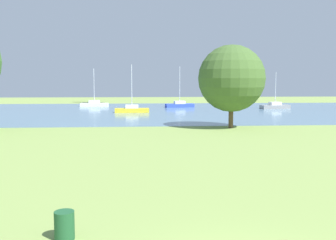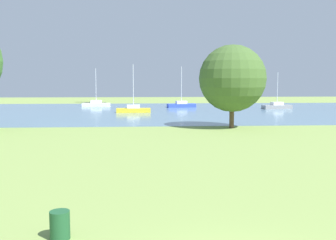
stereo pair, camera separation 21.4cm
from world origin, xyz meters
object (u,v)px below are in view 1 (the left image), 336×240
(sailboat_white, at_px, (94,104))
(tree_mid_shore, at_px, (231,78))
(litter_bin, at_px, (64,225))
(sailboat_gray, at_px, (275,106))
(sailboat_blue, at_px, (180,105))
(sailboat_yellow, at_px, (132,109))

(sailboat_white, distance_m, tree_mid_shore, 36.90)
(litter_bin, distance_m, sailboat_white, 58.45)
(sailboat_gray, bearing_deg, tree_mid_shore, -117.92)
(sailboat_gray, xyz_separation_m, sailboat_blue, (-14.99, 4.51, 0.01))
(sailboat_gray, distance_m, sailboat_yellow, 23.64)
(sailboat_gray, relative_size, sailboat_white, 0.88)
(litter_bin, height_order, sailboat_yellow, sailboat_yellow)
(sailboat_gray, xyz_separation_m, sailboat_yellow, (-22.88, -5.96, 0.01))
(sailboat_yellow, relative_size, sailboat_white, 1.02)
(litter_bin, relative_size, sailboat_blue, 0.12)
(sailboat_blue, relative_size, sailboat_white, 1.04)
(sailboat_blue, xyz_separation_m, sailboat_white, (-14.70, 3.32, -0.00))
(sailboat_blue, bearing_deg, sailboat_gray, -16.76)
(litter_bin, distance_m, sailboat_gray, 55.77)
(litter_bin, distance_m, sailboat_yellow, 44.39)
(sailboat_white, bearing_deg, sailboat_blue, -12.72)
(litter_bin, relative_size, sailboat_white, 0.12)
(sailboat_yellow, height_order, tree_mid_shore, tree_mid_shore)
(sailboat_yellow, xyz_separation_m, tree_mid_shore, (9.68, -18.95, 4.22))
(sailboat_gray, relative_size, sailboat_blue, 0.85)
(sailboat_yellow, bearing_deg, tree_mid_shore, -62.94)
(sailboat_blue, distance_m, sailboat_white, 15.07)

